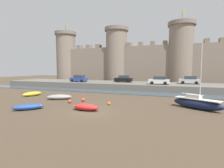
{
  "coord_description": "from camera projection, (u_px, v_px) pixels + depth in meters",
  "views": [
    {
      "loc": [
        8.57,
        -16.11,
        4.5
      ],
      "look_at": [
        0.51,
        5.06,
        2.5
      ],
      "focal_mm": 28.0,
      "sensor_mm": 36.0,
      "label": 1
    }
  ],
  "objects": [
    {
      "name": "ground_plane",
      "position": [
        90.0,
        111.0,
        18.44
      ],
      "size": [
        160.0,
        160.0,
        0.0
      ],
      "primitive_type": "plane",
      "color": "#4C3D2D"
    },
    {
      "name": "water_channel",
      "position": [
        128.0,
        93.0,
        32.31
      ],
      "size": [
        80.0,
        4.5,
        0.1
      ],
      "primitive_type": "cube",
      "color": "#3D4C56",
      "rests_on": "ground"
    },
    {
      "name": "quay_road",
      "position": [
        137.0,
        86.0,
        39.01
      ],
      "size": [
        65.98,
        10.0,
        1.33
      ],
      "primitive_type": "cube",
      "color": "#666059",
      "rests_on": "ground"
    },
    {
      "name": "castle",
      "position": [
        146.0,
        59.0,
        49.27
      ],
      "size": [
        60.97,
        6.99,
        19.57
      ],
      "color": "gray",
      "rests_on": "ground"
    },
    {
      "name": "sailboat_near_channel_right",
      "position": [
        197.0,
        103.0,
        19.4
      ],
      "size": [
        5.41,
        3.82,
        7.17
      ],
      "color": "#141E3D",
      "rests_on": "ground"
    },
    {
      "name": "rowboat_midflat_right",
      "position": [
        32.0,
        94.0,
        28.84
      ],
      "size": [
        1.89,
        3.44,
        0.69
      ],
      "color": "yellow",
      "rests_on": "ground"
    },
    {
      "name": "rowboat_near_channel_left",
      "position": [
        28.0,
        107.0,
        19.1
      ],
      "size": [
        2.98,
        3.06,
        0.67
      ],
      "color": "#234793",
      "rests_on": "ground"
    },
    {
      "name": "rowboat_foreground_centre",
      "position": [
        86.0,
        107.0,
        18.79
      ],
      "size": [
        3.02,
        1.18,
        0.73
      ],
      "color": "red",
      "rests_on": "ground"
    },
    {
      "name": "rowboat_midflat_left",
      "position": [
        59.0,
        97.0,
        25.49
      ],
      "size": [
        3.78,
        2.82,
        0.74
      ],
      "color": "gray",
      "rests_on": "ground"
    },
    {
      "name": "mooring_buoy_near_channel",
      "position": [
        109.0,
        103.0,
        21.66
      ],
      "size": [
        0.39,
        0.39,
        0.39
      ],
      "primitive_type": "sphere",
      "color": "orange",
      "rests_on": "ground"
    },
    {
      "name": "mooring_buoy_mid_mud",
      "position": [
        70.0,
        101.0,
        22.85
      ],
      "size": [
        0.47,
        0.47,
        0.47
      ],
      "primitive_type": "sphere",
      "color": "#E04C1E",
      "rests_on": "ground"
    },
    {
      "name": "mooring_buoy_near_shore",
      "position": [
        83.0,
        100.0,
        23.85
      ],
      "size": [
        0.52,
        0.52,
        0.52
      ],
      "primitive_type": "sphere",
      "color": "#E04C1E",
      "rests_on": "ground"
    },
    {
      "name": "car_quay_east",
      "position": [
        190.0,
        80.0,
        36.17
      ],
      "size": [
        4.11,
        1.9,
        1.62
      ],
      "color": "#B2B5B7",
      "rests_on": "quay_road"
    },
    {
      "name": "car_quay_centre_east",
      "position": [
        123.0,
        79.0,
        40.88
      ],
      "size": [
        4.11,
        1.9,
        1.62
      ],
      "color": "black",
      "rests_on": "quay_road"
    },
    {
      "name": "car_quay_centre_west",
      "position": [
        79.0,
        79.0,
        41.79
      ],
      "size": [
        4.11,
        1.9,
        1.62
      ],
      "color": "#263F99",
      "rests_on": "quay_road"
    },
    {
      "name": "car_quay_west",
      "position": [
        159.0,
        81.0,
        35.16
      ],
      "size": [
        4.11,
        1.9,
        1.62
      ],
      "color": "silver",
      "rests_on": "quay_road"
    }
  ]
}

